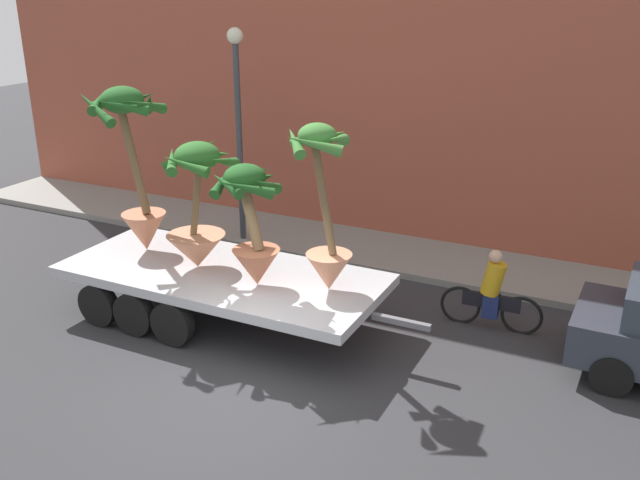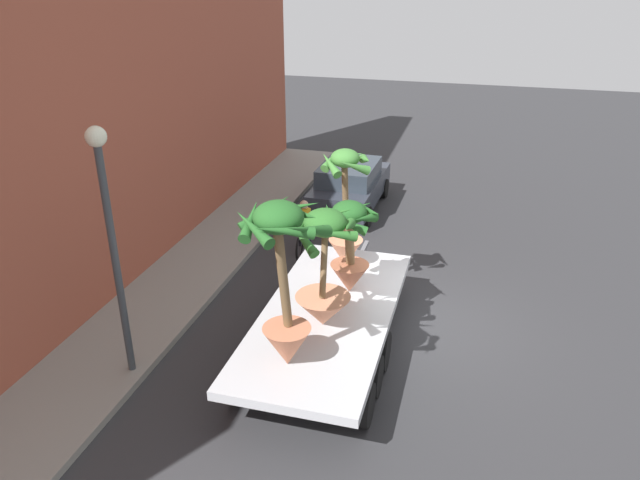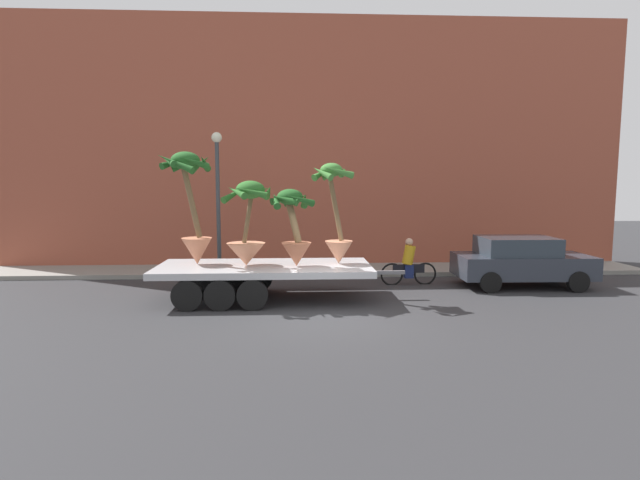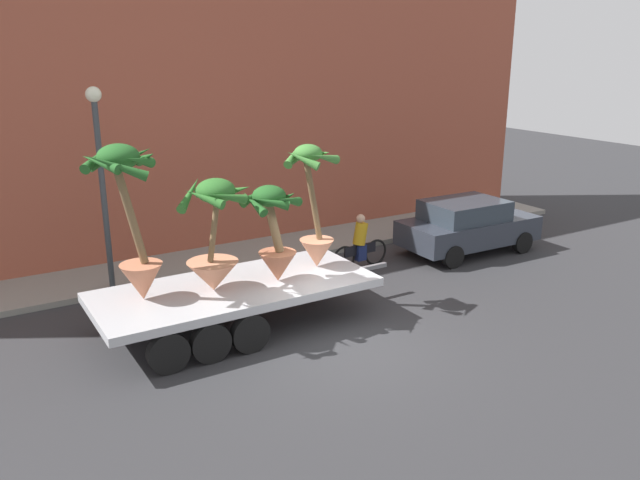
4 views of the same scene
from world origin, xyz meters
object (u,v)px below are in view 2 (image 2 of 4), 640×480
(potted_palm_rear, at_px, (283,284))
(parked_car, at_px, (350,185))
(cyclist, at_px, (304,229))
(street_lamp, at_px, (110,224))
(potted_palm_middle, at_px, (350,248))
(potted_palm_front, at_px, (323,276))
(flatbed_trailer, at_px, (324,326))
(potted_palm_extra, at_px, (346,214))

(potted_palm_rear, distance_m, parked_car, 10.22)
(cyclist, xyz_separation_m, street_lamp, (-6.29, 1.64, 2.56))
(potted_palm_rear, bearing_deg, potted_palm_middle, -9.32)
(potted_palm_middle, xyz_separation_m, street_lamp, (-2.59, 3.74, 1.17))
(potted_palm_rear, relative_size, potted_palm_front, 1.34)
(potted_palm_middle, distance_m, potted_palm_front, 1.29)
(flatbed_trailer, distance_m, potted_palm_rear, 2.59)
(potted_palm_middle, distance_m, potted_palm_extra, 1.26)
(flatbed_trailer, distance_m, potted_palm_middle, 1.69)
(potted_palm_rear, height_order, potted_palm_front, potted_palm_rear)
(potted_palm_extra, relative_size, parked_car, 0.69)
(potted_palm_front, distance_m, potted_palm_extra, 2.47)
(cyclist, bearing_deg, potted_palm_front, -159.20)
(cyclist, relative_size, street_lamp, 0.38)
(flatbed_trailer, relative_size, potted_palm_front, 2.96)
(cyclist, height_order, parked_car, parked_car)
(potted_palm_rear, distance_m, street_lamp, 3.33)
(potted_palm_extra, distance_m, street_lamp, 5.15)
(potted_palm_rear, bearing_deg, street_lamp, 85.64)
(potted_palm_rear, distance_m, potted_palm_front, 1.71)
(parked_car, bearing_deg, potted_palm_front, -170.63)
(cyclist, height_order, street_lamp, street_lamp)
(cyclist, bearing_deg, parked_car, -8.18)
(potted_palm_front, bearing_deg, cyclist, 20.80)
(potted_palm_middle, bearing_deg, flatbed_trailer, 167.02)
(potted_palm_extra, xyz_separation_m, parked_car, (5.96, 1.24, -1.46))
(cyclist, xyz_separation_m, parked_car, (3.45, -0.50, 0.16))
(potted_palm_rear, distance_m, potted_palm_middle, 2.94)
(cyclist, bearing_deg, street_lamp, 165.39)
(potted_palm_rear, bearing_deg, flatbed_trailer, -7.09)
(parked_car, bearing_deg, cyclist, 171.82)
(potted_palm_extra, bearing_deg, potted_palm_rear, 178.57)
(potted_palm_front, xyz_separation_m, cyclist, (4.96, 1.89, -1.36))
(potted_palm_middle, height_order, street_lamp, street_lamp)
(potted_palm_rear, relative_size, potted_palm_middle, 1.48)
(potted_palm_extra, height_order, cyclist, potted_palm_extra)
(potted_palm_middle, bearing_deg, potted_palm_rear, 170.68)
(potted_palm_rear, xyz_separation_m, potted_palm_front, (1.58, -0.25, -0.63))
(potted_palm_front, height_order, potted_palm_extra, potted_palm_extra)
(potted_palm_front, xyz_separation_m, street_lamp, (-1.33, 3.52, 1.21))
(potted_palm_extra, distance_m, parked_car, 6.26)
(potted_palm_middle, relative_size, potted_palm_front, 0.90)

